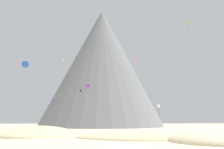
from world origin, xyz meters
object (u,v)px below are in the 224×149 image
object	(u,v)px
bush_mid_center	(24,135)
kite_violet_mid	(88,86)
kite_white_low	(158,106)
rock_massif	(103,68)
bush_far_right	(198,136)
kite_black_low	(81,91)
kite_indigo_low	(53,103)
kite_lime_high	(187,22)
kite_pink_high	(137,59)
kite_gold_high	(63,60)
kite_blue_mid	(25,64)
kite_yellow_high	(128,51)
bush_near_left	(159,135)

from	to	relation	value
bush_mid_center	kite_violet_mid	distance (m)	37.91
kite_white_low	rock_massif	bearing A→B (deg)	156.60
bush_far_right	kite_black_low	bearing A→B (deg)	129.75
bush_mid_center	kite_indigo_low	distance (m)	28.13
kite_lime_high	kite_pink_high	distance (m)	26.70
kite_indigo_low	kite_lime_high	bearing A→B (deg)	-173.06
bush_far_right	kite_violet_mid	bearing A→B (deg)	119.98
kite_gold_high	kite_pink_high	size ratio (longest dim) A/B	0.44
kite_white_low	kite_gold_high	bearing A→B (deg)	-157.98
rock_massif	bush_far_right	bearing A→B (deg)	-78.71
bush_far_right	kite_indigo_low	distance (m)	49.09
bush_far_right	kite_blue_mid	distance (m)	53.41
kite_white_low	kite_yellow_high	distance (m)	29.52
kite_lime_high	kite_indigo_low	xyz separation A→B (m)	(-44.28, 10.27, -26.04)
kite_pink_high	kite_black_low	distance (m)	31.66
bush_mid_center	bush_far_right	xyz separation A→B (m)	(35.26, -7.32, 0.08)
bush_far_right	kite_pink_high	distance (m)	54.32
kite_blue_mid	kite_black_low	size ratio (longest dim) A/B	2.87
bush_far_right	kite_yellow_high	bearing A→B (deg)	99.84
bush_far_right	kite_yellow_high	distance (m)	51.85
kite_gold_high	kite_blue_mid	bearing A→B (deg)	-97.95
rock_massif	kite_indigo_low	distance (m)	54.98
bush_near_left	kite_blue_mid	world-z (taller)	kite_blue_mid
bush_far_right	rock_massif	size ratio (longest dim) A/B	0.03
kite_gold_high	kite_indigo_low	world-z (taller)	kite_gold_high
kite_blue_mid	kite_lime_high	xyz separation A→B (m)	(52.11, -2.17, 14.77)
bush_near_left	bush_far_right	bearing A→B (deg)	-49.95
bush_near_left	bush_far_right	world-z (taller)	bush_far_right
rock_massif	kite_indigo_low	size ratio (longest dim) A/B	22.85
bush_far_right	kite_indigo_low	bearing A→B (deg)	135.31
bush_far_right	kite_indigo_low	world-z (taller)	kite_indigo_low
rock_massif	kite_lime_high	size ratio (longest dim) A/B	15.55
kite_blue_mid	kite_white_low	size ratio (longest dim) A/B	0.50
bush_mid_center	rock_massif	size ratio (longest dim) A/B	0.03
kite_white_low	kite_pink_high	size ratio (longest dim) A/B	1.43
kite_violet_mid	kite_black_low	world-z (taller)	kite_violet_mid
kite_white_low	kite_lime_high	bearing A→B (deg)	48.97
kite_lime_high	kite_white_low	bearing A→B (deg)	85.75
rock_massif	kite_black_low	world-z (taller)	rock_massif
bush_near_left	kite_blue_mid	xyz separation A→B (m)	(-36.39, 19.01, 20.37)
bush_mid_center	kite_gold_high	world-z (taller)	kite_gold_high
kite_blue_mid	kite_lime_high	distance (m)	54.21
kite_pink_high	kite_gold_high	bearing A→B (deg)	42.08
kite_yellow_high	kite_lime_high	bearing A→B (deg)	-141.32
kite_white_low	kite_indigo_low	size ratio (longest dim) A/B	1.20
kite_violet_mid	bush_near_left	bearing A→B (deg)	-10.13
kite_black_low	rock_massif	bearing A→B (deg)	-77.81
kite_pink_high	kite_indigo_low	xyz separation A→B (m)	(-31.45, -12.22, -19.54)
bush_mid_center	kite_white_low	distance (m)	39.09
kite_violet_mid	kite_black_low	distance (m)	10.14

